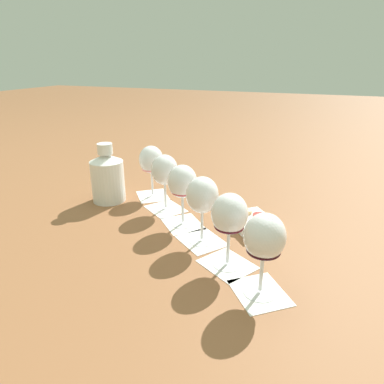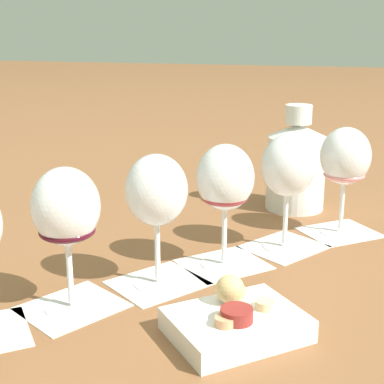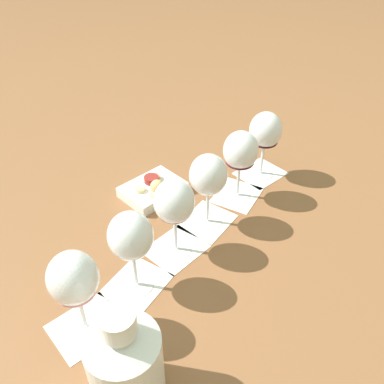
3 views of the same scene
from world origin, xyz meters
name	(u,v)px [view 1 (image 1 of 3)]	position (x,y,z in m)	size (l,w,h in m)	color
ground_plane	(194,232)	(0.00, 0.00, 0.00)	(8.00, 8.00, 0.00)	brown
tasting_card_0	(153,196)	(-0.19, -0.22, 0.00)	(0.15, 0.15, 0.00)	white
tasting_card_1	(166,209)	(-0.11, -0.14, 0.00)	(0.14, 0.15, 0.00)	white
tasting_card_2	(183,224)	(-0.03, -0.05, 0.00)	(0.15, 0.15, 0.00)	white
tasting_card_3	(202,241)	(0.04, 0.04, 0.00)	(0.14, 0.15, 0.00)	white
tasting_card_4	(227,264)	(0.12, 0.13, 0.00)	(0.14, 0.15, 0.00)	white
tasting_card_5	(260,292)	(0.19, 0.21, 0.00)	(0.15, 0.15, 0.00)	white
wine_glass_0	(151,162)	(-0.19, -0.22, 0.12)	(0.08, 0.08, 0.17)	white
wine_glass_1	(165,172)	(-0.11, -0.14, 0.12)	(0.08, 0.08, 0.17)	white
wine_glass_2	(182,184)	(-0.03, -0.05, 0.12)	(0.08, 0.08, 0.17)	white
wine_glass_3	(202,198)	(0.04, 0.04, 0.12)	(0.08, 0.08, 0.17)	white
wine_glass_4	(229,217)	(0.12, 0.13, 0.12)	(0.08, 0.08, 0.17)	white
wine_glass_5	(264,240)	(0.19, 0.21, 0.12)	(0.08, 0.08, 0.17)	white
ceramic_vase	(108,177)	(-0.11, -0.34, 0.08)	(0.11, 0.11, 0.19)	white
snack_dish	(252,222)	(-0.09, 0.14, 0.02)	(0.17, 0.17, 0.06)	white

